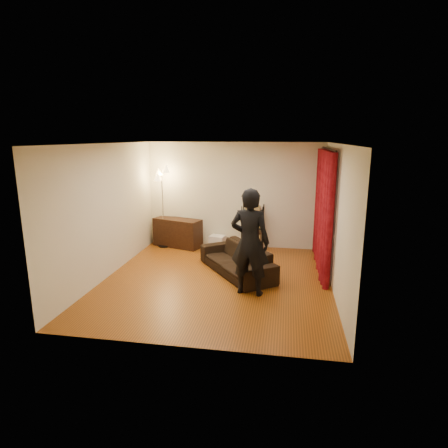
% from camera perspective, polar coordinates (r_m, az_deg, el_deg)
% --- Properties ---
extents(floor, '(5.00, 5.00, 0.00)m').
position_cam_1_polar(floor, '(7.64, -1.13, -8.54)').
color(floor, '#914911').
rests_on(floor, ground).
extents(ceiling, '(5.00, 5.00, 0.00)m').
position_cam_1_polar(ceiling, '(7.10, -1.23, 12.15)').
color(ceiling, white).
rests_on(ceiling, ground).
extents(wall_back, '(5.00, 0.00, 5.00)m').
position_cam_1_polar(wall_back, '(9.68, 1.60, 4.38)').
color(wall_back, beige).
rests_on(wall_back, ground).
extents(wall_front, '(5.00, 0.00, 5.00)m').
position_cam_1_polar(wall_front, '(4.89, -6.67, -4.45)').
color(wall_front, beige).
rests_on(wall_front, ground).
extents(wall_left, '(0.00, 5.00, 5.00)m').
position_cam_1_polar(wall_left, '(7.98, -17.27, 1.91)').
color(wall_left, beige).
rests_on(wall_left, ground).
extents(wall_right, '(0.00, 5.00, 5.00)m').
position_cam_1_polar(wall_right, '(7.19, 16.74, 0.76)').
color(wall_right, beige).
rests_on(wall_right, ground).
extents(curtain_rod, '(0.04, 2.65, 0.04)m').
position_cam_1_polar(curtain_rod, '(8.14, 15.67, 10.96)').
color(curtain_rod, black).
rests_on(curtain_rod, wall_right).
extents(curtain, '(0.22, 2.65, 2.55)m').
position_cam_1_polar(curtain, '(8.28, 14.98, 1.92)').
color(curtain, maroon).
rests_on(curtain, ground).
extents(sofa, '(1.85, 2.13, 0.60)m').
position_cam_1_polar(sofa, '(7.92, 1.94, -5.44)').
color(sofa, black).
rests_on(sofa, ground).
extents(person, '(0.78, 0.57, 1.96)m').
position_cam_1_polar(person, '(6.73, 3.96, -2.78)').
color(person, black).
rests_on(person, ground).
extents(media_cabinet, '(1.35, 0.84, 0.74)m').
position_cam_1_polar(media_cabinet, '(9.90, -7.07, -1.31)').
color(media_cabinet, black).
rests_on(media_cabinet, ground).
extents(storage_boxes, '(0.43, 0.38, 0.31)m').
position_cam_1_polar(storage_boxes, '(9.80, -1.02, -2.65)').
color(storage_boxes, silver).
rests_on(storage_boxes, ground).
extents(wire_shelf, '(0.61, 0.52, 1.15)m').
position_cam_1_polar(wire_shelf, '(9.55, 4.38, -0.51)').
color(wire_shelf, black).
rests_on(wire_shelf, ground).
extents(floor_lamp, '(0.43, 0.43, 2.06)m').
position_cam_1_polar(floor_lamp, '(9.79, -9.31, 2.40)').
color(floor_lamp, silver).
rests_on(floor_lamp, ground).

